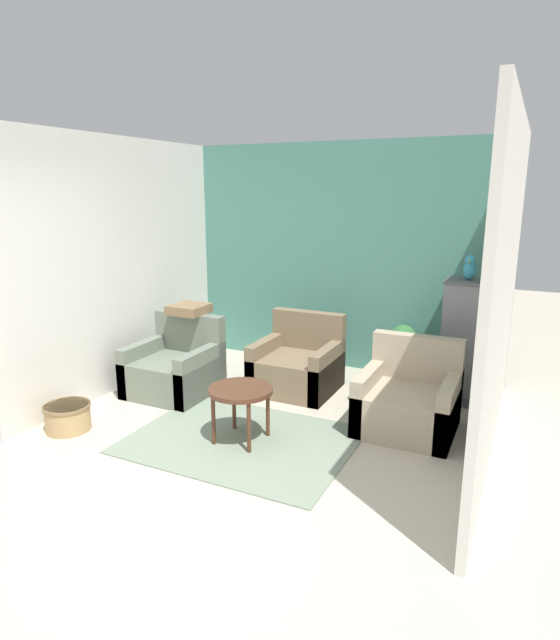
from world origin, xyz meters
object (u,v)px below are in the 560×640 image
object	(u,v)px
armchair_right	(408,402)
parrot	(470,268)
birdcage	(463,343)
coffee_table	(241,394)
potted_plant	(402,351)
armchair_left	(175,369)
wicker_basket	(68,416)
armchair_middle	(298,366)

from	to	relation	value
armchair_right	parrot	distance (m)	1.54
armchair_right	birdcage	bearing A→B (deg)	71.43
coffee_table	potted_plant	xyz separation A→B (m)	(0.94, 1.99, -0.03)
coffee_table	birdcage	world-z (taller)	birdcage
armchair_left	parrot	distance (m)	3.26
potted_plant	wicker_basket	bearing A→B (deg)	-135.10
wicker_basket	birdcage	bearing A→B (deg)	36.97
armchair_right	wicker_basket	world-z (taller)	armchair_right
coffee_table	wicker_basket	bearing A→B (deg)	-162.11
wicker_basket	coffee_table	bearing A→B (deg)	17.89
armchair_left	coffee_table	bearing A→B (deg)	-29.95
armchair_right	potted_plant	bearing A→B (deg)	106.48
armchair_left	parrot	bearing A→B (deg)	22.34
wicker_basket	armchair_middle	bearing A→B (deg)	51.70
armchair_left	armchair_middle	distance (m)	1.34
armchair_middle	wicker_basket	xyz separation A→B (m)	(-1.49, -1.88, -0.13)
birdcage	armchair_middle	bearing A→B (deg)	-163.62
armchair_left	potted_plant	size ratio (longest dim) A/B	1.21
parrot	wicker_basket	xyz separation A→B (m)	(-3.15, -2.37, -1.26)
armchair_left	parrot	xyz separation A→B (m)	(2.83, 1.16, 1.13)
armchair_right	armchair_left	bearing A→B (deg)	-175.95
armchair_left	armchair_middle	size ratio (longest dim) A/B	1.00
armchair_left	armchair_right	xyz separation A→B (m)	(2.50, 0.18, 0.00)
armchair_middle	wicker_basket	size ratio (longest dim) A/B	2.02
armchair_middle	birdcage	bearing A→B (deg)	16.38
armchair_middle	wicker_basket	distance (m)	2.40
potted_plant	wicker_basket	size ratio (longest dim) A/B	1.68
armchair_middle	wicker_basket	world-z (taller)	armchair_middle
birdcage	potted_plant	distance (m)	0.70
armchair_left	wicker_basket	world-z (taller)	armchair_left
birdcage	potted_plant	bearing A→B (deg)	169.96
armchair_left	wicker_basket	distance (m)	1.26
armchair_right	wicker_basket	distance (m)	3.15
armchair_middle	potted_plant	size ratio (longest dim) A/B	1.21
armchair_middle	potted_plant	world-z (taller)	armchair_middle
parrot	potted_plant	distance (m)	1.19
coffee_table	armchair_middle	size ratio (longest dim) A/B	0.66
birdcage	potted_plant	size ratio (longest dim) A/B	1.81
birdcage	parrot	size ratio (longest dim) A/B	4.89
armchair_right	potted_plant	world-z (taller)	armchair_right
armchair_left	armchair_middle	world-z (taller)	same
armchair_left	armchair_right	size ratio (longest dim) A/B	1.00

